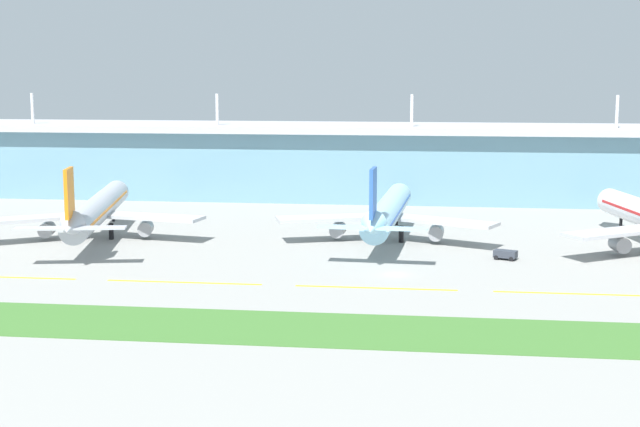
# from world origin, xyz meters

# --- Properties ---
(ground_plane) EXTENTS (600.00, 600.00, 0.00)m
(ground_plane) POSITION_xyz_m (0.00, 0.00, 0.00)
(ground_plane) COLOR gray
(terminal_building) EXTENTS (288.00, 34.00, 30.45)m
(terminal_building) POSITION_xyz_m (-0.00, 101.14, 10.93)
(terminal_building) COLOR #6693A8
(terminal_building) RESTS_ON ground
(airliner_near_middle) EXTENTS (47.87, 68.26, 18.90)m
(airliner_near_middle) POSITION_xyz_m (-67.73, 28.71, 6.45)
(airliner_near_middle) COLOR #ADB2BC
(airliner_near_middle) RESTS_ON ground
(airliner_center) EXTENTS (48.73, 63.42, 18.90)m
(airliner_center) POSITION_xyz_m (-3.39, 33.92, 6.45)
(airliner_center) COLOR #9ED1EA
(airliner_center) RESTS_ON ground
(taxiway_stripe_west) EXTENTS (28.00, 0.70, 0.04)m
(taxiway_stripe_west) POSITION_xyz_m (-71.00, -11.03, 0.02)
(taxiway_stripe_west) COLOR yellow
(taxiway_stripe_west) RESTS_ON ground
(taxiway_stripe_mid_west) EXTENTS (28.00, 0.70, 0.04)m
(taxiway_stripe_mid_west) POSITION_xyz_m (-37.00, -11.03, 0.02)
(taxiway_stripe_mid_west) COLOR yellow
(taxiway_stripe_mid_west) RESTS_ON ground
(taxiway_stripe_centre) EXTENTS (28.00, 0.70, 0.04)m
(taxiway_stripe_centre) POSITION_xyz_m (-3.00, -11.03, 0.02)
(taxiway_stripe_centre) COLOR yellow
(taxiway_stripe_centre) RESTS_ON ground
(taxiway_stripe_mid_east) EXTENTS (28.00, 0.70, 0.04)m
(taxiway_stripe_mid_east) POSITION_xyz_m (31.00, -11.03, 0.02)
(taxiway_stripe_mid_east) COLOR yellow
(taxiway_stripe_mid_east) RESTS_ON ground
(grass_verge) EXTENTS (300.00, 18.00, 0.10)m
(grass_verge) POSITION_xyz_m (0.00, -37.71, 0.05)
(grass_verge) COLOR #3D702D
(grass_verge) RESTS_ON ground
(pushback_tug) EXTENTS (4.97, 3.83, 1.85)m
(pushback_tug) POSITION_xyz_m (20.96, 16.33, 1.10)
(pushback_tug) COLOR #333842
(pushback_tug) RESTS_ON ground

